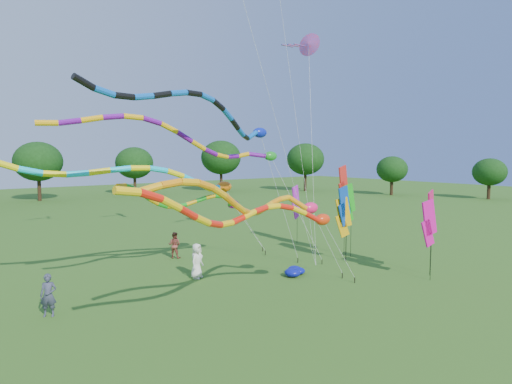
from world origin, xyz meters
TOP-DOWN VIEW (x-y plane):
  - ground at (0.00, 0.00)m, footprint 160.00×160.00m
  - tree_ring at (4.21, -1.47)m, footprint 120.26×119.95m
  - tube_kite_red at (-4.50, -0.15)m, footprint 13.06×3.18m
  - tube_kite_orange at (-3.92, 0.51)m, footprint 12.17×3.27m
  - tube_kite_purple at (-4.53, 4.49)m, footprint 14.99×1.27m
  - tube_kite_blue at (-4.77, 2.88)m, footprint 13.66×4.81m
  - tube_kite_cyan at (-5.96, 7.83)m, footprint 16.74×1.46m
  - tube_kite_green at (-2.68, 8.13)m, footprint 10.76×2.99m
  - delta_kite_high_c at (4.31, 6.67)m, footprint 3.09×3.57m
  - banner_pole_magenta_a at (5.68, -0.92)m, footprint 1.16×0.25m
  - banner_pole_blue_a at (5.25, 4.40)m, footprint 1.16×0.15m
  - banner_pole_orange at (5.23, 4.44)m, footprint 1.13×0.43m
  - banner_pole_violet at (6.47, 10.06)m, footprint 1.12×0.48m
  - banner_pole_magenta_b at (6.55, -0.49)m, footprint 1.14×0.40m
  - banner_pole_red at (6.19, 5.33)m, footprint 1.15×0.30m
  - banner_pole_green at (6.35, 4.97)m, footprint 1.16×0.10m
  - blue_nylon_heap at (1.05, 4.29)m, footprint 1.30×1.67m
  - person_a at (-3.59, 6.81)m, footprint 1.09×0.98m
  - person_b at (-11.07, 5.69)m, footprint 0.76×0.68m
  - person_c at (-2.55, 11.55)m, footprint 1.01×1.03m

SIDE VIEW (x-z plane):
  - ground at x=0.00m, z-range 0.00..0.00m
  - blue_nylon_heap at x=1.05m, z-range -0.03..0.49m
  - person_c at x=-2.55m, z-range 0.00..1.67m
  - person_b at x=-11.07m, z-range 0.00..1.76m
  - person_a at x=-3.59m, z-range 0.00..1.86m
  - banner_pole_orange at x=5.23m, z-range 0.75..4.77m
  - banner_pole_magenta_a at x=5.68m, z-range 0.89..5.19m
  - banner_pole_violet at x=6.47m, z-range 0.91..5.26m
  - banner_pole_blue_a at x=5.25m, z-range 1.08..5.78m
  - banner_pole_magenta_b at x=6.55m, z-range 1.09..5.80m
  - banner_pole_green at x=6.35m, z-range 1.12..5.89m
  - tube_kite_green at x=-2.68m, z-range 1.12..6.86m
  - tube_kite_red at x=-4.50m, z-range 1.14..7.44m
  - banner_pole_red at x=6.19m, z-range 1.68..7.59m
  - tube_kite_orange at x=-3.92m, z-range 1.46..7.81m
  - tree_ring at x=4.21m, z-range 0.49..10.00m
  - tube_kite_cyan at x=-5.96m, z-range 1.60..9.31m
  - tube_kite_purple at x=-4.53m, z-range 2.69..11.49m
  - tube_kite_blue at x=-4.77m, z-range 3.35..12.97m
  - delta_kite_high_c at x=4.31m, z-range 6.26..20.41m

